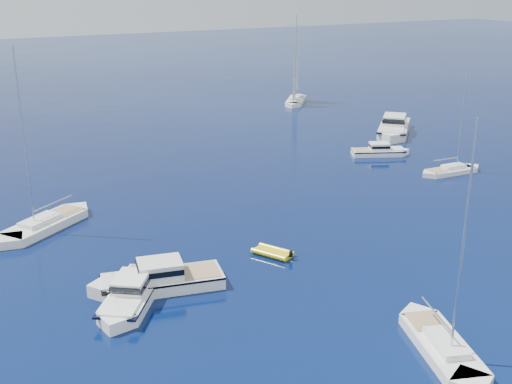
# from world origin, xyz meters

# --- Properties ---
(ground) EXTENTS (400.00, 400.00, 0.00)m
(ground) POSITION_xyz_m (0.00, 0.00, 0.00)
(ground) COLOR #081F52
(ground) RESTS_ON ground
(motor_cruiser_left) EXTENTS (7.30, 8.98, 2.36)m
(motor_cruiser_left) POSITION_xyz_m (-17.51, 12.94, 0.00)
(motor_cruiser_left) COLOR white
(motor_cruiser_left) RESTS_ON ground
(motor_cruiser_centre) EXTENTS (10.34, 4.83, 2.61)m
(motor_cruiser_centre) POSITION_xyz_m (-15.30, 14.08, 0.00)
(motor_cruiser_centre) COLOR silver
(motor_cruiser_centre) RESTS_ON ground
(motor_cruiser_far_r) EXTENTS (7.69, 4.95, 1.94)m
(motor_cruiser_far_r) POSITION_xyz_m (19.33, 34.33, 0.00)
(motor_cruiser_far_r) COLOR white
(motor_cruiser_far_r) RESTS_ON ground
(motor_cruiser_distant) EXTENTS (11.14, 11.55, 3.23)m
(motor_cruiser_distant) POSITION_xyz_m (27.47, 42.01, 0.00)
(motor_cruiser_distant) COLOR white
(motor_cruiser_distant) RESTS_ON ground
(sailboat_fore) EXTENTS (5.45, 10.20, 14.53)m
(sailboat_fore) POSITION_xyz_m (-3.22, -0.86, 0.00)
(sailboat_fore) COLOR white
(sailboat_fore) RESTS_ON ground
(sailboat_mid_l) EXTENTS (10.54, 8.79, 16.14)m
(sailboat_mid_l) POSITION_xyz_m (-20.39, 28.85, 0.00)
(sailboat_mid_l) COLOR silver
(sailboat_mid_l) RESTS_ON ground
(sailboat_centre) EXTENTS (8.07, 2.42, 11.75)m
(sailboat_centre) POSITION_xyz_m (21.74, 25.02, 0.00)
(sailboat_centre) COLOR white
(sailboat_centre) RESTS_ON ground
(sailboat_sails_far) EXTENTS (8.25, 9.56, 14.81)m
(sailboat_sails_far) POSITION_xyz_m (26.52, 66.42, 0.00)
(sailboat_sails_far) COLOR white
(sailboat_sails_far) RESTS_ON ground
(tender_yellow) EXTENTS (3.21, 3.74, 0.95)m
(tender_yellow) POSITION_xyz_m (-5.61, 15.27, 0.00)
(tender_yellow) COLOR yellow
(tender_yellow) RESTS_ON ground
(tender_grey_far) EXTENTS (3.86, 2.83, 0.95)m
(tender_grey_far) POSITION_xyz_m (-21.66, 28.83, 0.00)
(tender_grey_far) COLOR black
(tender_grey_far) RESTS_ON ground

